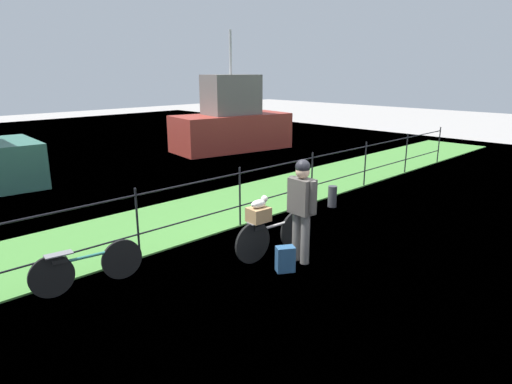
# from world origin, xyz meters

# --- Properties ---
(ground_plane) EXTENTS (60.00, 60.00, 0.00)m
(ground_plane) POSITION_xyz_m (0.00, 0.00, 0.00)
(ground_plane) COLOR #9E9993
(grass_strip) EXTENTS (27.00, 2.40, 0.03)m
(grass_strip) POSITION_xyz_m (0.00, 3.21, 0.01)
(grass_strip) COLOR #478438
(grass_strip) RESTS_ON ground
(harbor_water) EXTENTS (30.00, 30.00, 0.00)m
(harbor_water) POSITION_xyz_m (0.00, 10.53, 0.00)
(harbor_water) COLOR #60849E
(harbor_water) RESTS_ON ground
(iron_fence) EXTENTS (18.04, 0.04, 1.20)m
(iron_fence) POSITION_xyz_m (-0.00, 2.03, 0.70)
(iron_fence) COLOR black
(iron_fence) RESTS_ON ground
(bicycle_main) EXTENTS (1.63, 0.22, 0.68)m
(bicycle_main) POSITION_xyz_m (-0.59, 0.56, 0.36)
(bicycle_main) COLOR black
(bicycle_main) RESTS_ON ground
(wooden_crate) EXTENTS (0.35, 0.31, 0.22)m
(wooden_crate) POSITION_xyz_m (-0.93, 0.59, 0.79)
(wooden_crate) COLOR #A87F51
(wooden_crate) RESTS_ON bicycle_main
(terrier_dog) EXTENTS (0.32, 0.16, 0.18)m
(terrier_dog) POSITION_xyz_m (-0.90, 0.59, 0.98)
(terrier_dog) COLOR silver
(terrier_dog) RESTS_ON wooden_crate
(cyclist_person) EXTENTS (0.30, 0.54, 1.68)m
(cyclist_person) POSITION_xyz_m (-0.46, 0.10, 1.00)
(cyclist_person) COLOR slate
(cyclist_person) RESTS_ON ground
(backpack_on_paving) EXTENTS (0.33, 0.30, 0.40)m
(backpack_on_paving) POSITION_xyz_m (-0.91, 0.02, 0.20)
(backpack_on_paving) COLOR #28517A
(backpack_on_paving) RESTS_ON ground
(mooring_bollard) EXTENTS (0.20, 0.20, 0.48)m
(mooring_bollard) POSITION_xyz_m (2.38, 1.53, 0.24)
(mooring_bollard) COLOR #38383D
(mooring_bollard) RESTS_ON ground
(bicycle_parked) EXTENTS (1.56, 0.30, 0.60)m
(bicycle_parked) POSITION_xyz_m (-3.31, 1.63, 0.32)
(bicycle_parked) COLOR black
(bicycle_parked) RESTS_ON ground
(moored_boat_mid) EXTENTS (4.77, 2.64, 4.45)m
(moored_boat_mid) POSITION_xyz_m (5.82, 8.82, 1.04)
(moored_boat_mid) COLOR #9E3328
(moored_boat_mid) RESTS_ON ground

